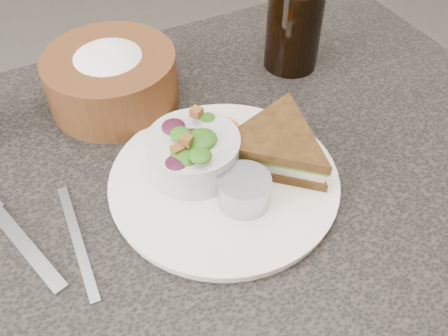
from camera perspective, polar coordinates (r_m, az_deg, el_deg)
The scene contains 10 objects.
dining_table at distance 0.95m, azimuth -2.24°, elevation -16.74°, with size 1.00×0.70×0.75m, color black.
dinner_plate at distance 0.62m, azimuth -0.00°, elevation -1.51°, with size 0.28×0.28×0.01m, color silver.
sandwich at distance 0.63m, azimuth 5.95°, elevation 2.52°, with size 0.17×0.17×0.04m, color #4B3215, non-canonical shape.
salad_bowl at distance 0.61m, azimuth -3.54°, elevation 2.30°, with size 0.12×0.12×0.07m, color #B3B8B5, non-canonical shape.
dressing_ramekin at distance 0.58m, azimuth 2.29°, elevation -2.57°, with size 0.06×0.06×0.04m, color #9FA4AB.
orange_wedge at distance 0.67m, azimuth -0.82°, elevation 5.08°, with size 0.07×0.07×0.03m, color orange.
fork at distance 0.62m, azimuth -22.05°, elevation -7.90°, with size 0.02×0.17×0.00m, color #A0A5B1.
knife at distance 0.60m, azimuth -16.40°, elevation -7.95°, with size 0.01×0.17×0.00m, color #9DA1AA.
bread_basket at distance 0.74m, azimuth -12.84°, elevation 10.71°, with size 0.19×0.19×0.11m, color brown, non-canonical shape.
cola_glass at distance 0.79m, azimuth 8.02°, elevation 16.02°, with size 0.08×0.08×0.14m, color black, non-canonical shape.
Camera 1 is at (-0.16, -0.39, 1.22)m, focal length 40.00 mm.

